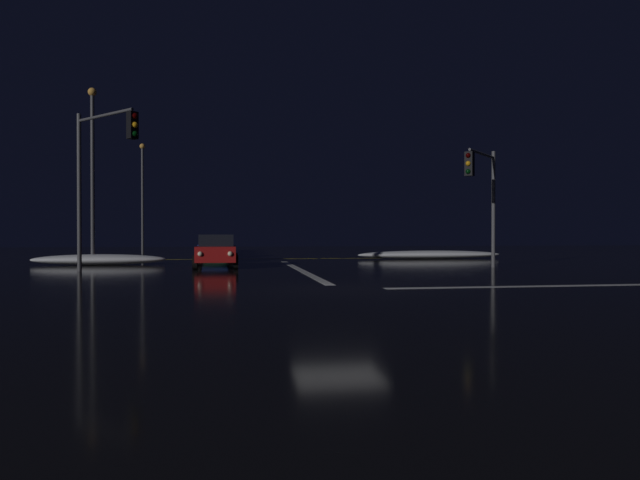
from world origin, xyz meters
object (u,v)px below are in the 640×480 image
at_px(sedan_red, 217,251).
at_px(traffic_signal_nw, 100,161).
at_px(sedan_blue, 215,248).
at_px(sedan_orange, 221,243).
at_px(sedan_green, 215,246).
at_px(sedan_gray, 219,244).
at_px(sedan_silver, 216,245).
at_px(streetlamp_left_far, 143,190).
at_px(traffic_signal_ne, 483,186).
at_px(streetlamp_left_near, 93,163).

bearing_deg(sedan_red, traffic_signal_nw, -145.70).
relative_size(sedan_blue, sedan_orange, 1.00).
distance_m(sedan_green, sedan_orange, 16.23).
bearing_deg(sedan_gray, sedan_silver, -90.64).
height_order(sedan_gray, traffic_signal_nw, traffic_signal_nw).
relative_size(sedan_red, streetlamp_left_far, 0.49).
height_order(sedan_orange, streetlamp_left_far, streetlamp_left_far).
distance_m(sedan_red, traffic_signal_ne, 12.85).
bearing_deg(sedan_gray, sedan_blue, -89.29).
bearing_deg(traffic_signal_ne, sedan_orange, 112.01).
xyz_separation_m(sedan_gray, streetlamp_left_near, (-5.95, -19.43, 4.47)).
bearing_deg(streetlamp_left_near, sedan_blue, 24.06).
height_order(sedan_blue, traffic_signal_ne, traffic_signal_ne).
height_order(sedan_blue, streetlamp_left_near, streetlamp_left_near).
bearing_deg(sedan_silver, sedan_gray, 89.36).
bearing_deg(streetlamp_left_far, sedan_silver, -18.98).
relative_size(sedan_silver, sedan_gray, 1.00).
bearing_deg(traffic_signal_nw, sedan_blue, 64.19).
relative_size(sedan_green, sedan_gray, 1.00).
bearing_deg(streetlamp_left_far, sedan_red, -71.57).
height_order(sedan_green, streetlamp_left_far, streetlamp_left_far).
distance_m(sedan_green, traffic_signal_ne, 19.54).
height_order(sedan_silver, streetlamp_left_near, streetlamp_left_near).
xyz_separation_m(sedan_orange, traffic_signal_nw, (-4.21, -31.01, 3.78)).
xyz_separation_m(sedan_orange, streetlamp_left_near, (-5.99, -24.72, 4.47)).
distance_m(sedan_green, traffic_signal_nw, 15.82).
bearing_deg(sedan_blue, traffic_signal_ne, -35.97).
xyz_separation_m(sedan_green, traffic_signal_nw, (-4.19, -14.78, 3.78)).
relative_size(sedan_red, sedan_silver, 1.00).
bearing_deg(traffic_signal_ne, sedan_red, 165.86).
height_order(sedan_blue, sedan_orange, same).
height_order(streetlamp_left_far, streetlamp_left_near, streetlamp_left_near).
distance_m(sedan_blue, traffic_signal_ne, 15.54).
bearing_deg(streetlamp_left_far, sedan_blue, -65.08).
height_order(sedan_gray, traffic_signal_ne, traffic_signal_ne).
distance_m(sedan_red, streetlamp_left_near, 8.40).
bearing_deg(sedan_green, sedan_orange, 89.94).
xyz_separation_m(sedan_blue, streetlamp_left_far, (-6.16, 13.25, 4.34)).
relative_size(sedan_red, sedan_blue, 1.00).
relative_size(sedan_blue, sedan_silver, 1.00).
xyz_separation_m(sedan_red, traffic_signal_nw, (-4.59, -3.13, 3.78)).
relative_size(sedan_green, streetlamp_left_far, 0.49).
xyz_separation_m(sedan_gray, streetlamp_left_far, (-5.95, -3.43, 4.34)).
height_order(sedan_orange, traffic_signal_ne, traffic_signal_ne).
distance_m(sedan_silver, streetlamp_left_near, 15.81).
relative_size(sedan_blue, sedan_green, 1.00).
distance_m(sedan_gray, sedan_orange, 5.29).
height_order(sedan_red, streetlamp_left_near, streetlamp_left_near).
height_order(sedan_silver, traffic_signal_nw, traffic_signal_nw).
xyz_separation_m(traffic_signal_ne, streetlamp_left_far, (-18.49, 22.20, 1.35)).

